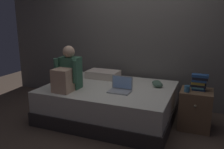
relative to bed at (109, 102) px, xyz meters
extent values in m
plane|color=#47382D|center=(0.20, -0.30, -0.26)|extent=(8.00, 8.00, 0.00)
cube|color=#605B56|center=(0.20, 0.90, 1.09)|extent=(5.60, 0.10, 2.70)
cube|color=#332D2B|center=(0.00, 0.00, -0.15)|extent=(2.00, 1.50, 0.21)
cube|color=beige|center=(0.00, 0.00, 0.11)|extent=(1.96, 1.46, 0.32)
cube|color=brown|center=(1.30, 0.14, 0.03)|extent=(0.44, 0.44, 0.57)
sphere|color=gray|center=(1.30, -0.08, 0.15)|extent=(0.04, 0.04, 0.04)
cube|color=#38664C|center=(-0.52, -0.29, 0.51)|extent=(0.30, 0.20, 0.48)
sphere|color=tan|center=(-0.52, -0.32, 0.83)|extent=(0.18, 0.18, 0.18)
cube|color=tan|center=(-0.52, -0.51, 0.44)|extent=(0.26, 0.24, 0.34)
cylinder|color=#38664C|center=(-0.68, -0.43, 0.57)|extent=(0.07, 0.07, 0.34)
cylinder|color=#38664C|center=(-0.36, -0.43, 0.57)|extent=(0.07, 0.07, 0.34)
cube|color=#9EA0A5|center=(0.26, -0.22, 0.28)|extent=(0.32, 0.22, 0.02)
cube|color=#9EA0A5|center=(0.26, -0.11, 0.39)|extent=(0.32, 0.01, 0.20)
cube|color=#8CB2EA|center=(0.26, -0.12, 0.39)|extent=(0.29, 0.00, 0.18)
cube|color=beige|center=(-0.31, 0.45, 0.33)|extent=(0.56, 0.36, 0.13)
cube|color=#284C84|center=(1.32, 0.18, 0.33)|extent=(0.18, 0.12, 0.03)
cube|color=teal|center=(1.31, 0.16, 0.35)|extent=(0.17, 0.13, 0.02)
cube|color=black|center=(1.30, 0.18, 0.38)|extent=(0.22, 0.14, 0.03)
cube|color=gold|center=(1.30, 0.19, 0.42)|extent=(0.18, 0.13, 0.04)
cube|color=#284C84|center=(1.31, 0.18, 0.45)|extent=(0.20, 0.13, 0.03)
cube|color=black|center=(1.33, 0.19, 0.48)|extent=(0.21, 0.12, 0.04)
cube|color=#284C84|center=(1.32, 0.18, 0.52)|extent=(0.22, 0.12, 0.04)
cylinder|color=teal|center=(1.17, 0.02, 0.36)|extent=(0.08, 0.08, 0.09)
ellipsoid|color=#4C6B56|center=(0.72, 0.24, 0.31)|extent=(0.16, 0.13, 0.09)
ellipsoid|color=#4C6B56|center=(0.67, 0.36, 0.31)|extent=(0.14, 0.12, 0.08)
camera|label=1|loc=(1.40, -3.28, 1.34)|focal=37.77mm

